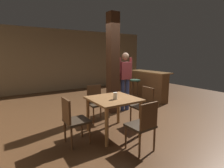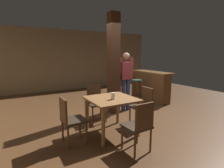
# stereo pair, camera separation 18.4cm
# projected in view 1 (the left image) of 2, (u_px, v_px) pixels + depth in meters

# --- Properties ---
(ground_plane) EXTENTS (10.80, 10.80, 0.00)m
(ground_plane) POSITION_uv_depth(u_px,v_px,m) (129.00, 116.00, 4.80)
(ground_plane) COLOR #4C301C
(wall_back) EXTENTS (8.00, 0.10, 2.80)m
(wall_back) POSITION_uv_depth(u_px,v_px,m) (71.00, 60.00, 8.32)
(wall_back) COLOR #756047
(wall_back) RESTS_ON ground_plane
(pillar) EXTENTS (0.28, 0.28, 2.80)m
(pillar) POSITION_uv_depth(u_px,v_px,m) (113.00, 64.00, 4.93)
(pillar) COLOR #382114
(pillar) RESTS_ON ground_plane
(dining_table) EXTENTS (0.95, 0.95, 0.77)m
(dining_table) POSITION_uv_depth(u_px,v_px,m) (113.00, 104.00, 3.66)
(dining_table) COLOR brown
(dining_table) RESTS_ON ground_plane
(chair_west) EXTENTS (0.43, 0.43, 0.89)m
(chair_west) POSITION_uv_depth(u_px,v_px,m) (73.00, 119.00, 3.20)
(chair_west) COLOR #2D2319
(chair_west) RESTS_ON ground_plane
(chair_east) EXTENTS (0.43, 0.43, 0.89)m
(chair_east) POSITION_uv_depth(u_px,v_px,m) (144.00, 104.00, 4.16)
(chair_east) COLOR #2D2319
(chair_east) RESTS_ON ground_plane
(chair_north) EXTENTS (0.45, 0.45, 0.89)m
(chair_north) POSITION_uv_depth(u_px,v_px,m) (96.00, 101.00, 4.41)
(chair_north) COLOR #2D2319
(chair_north) RESTS_ON ground_plane
(chair_south) EXTENTS (0.44, 0.44, 0.89)m
(chair_south) POSITION_uv_depth(u_px,v_px,m) (143.00, 124.00, 2.96)
(chair_south) COLOR #2D2319
(chair_south) RESTS_ON ground_plane
(napkin_cup) EXTENTS (0.08, 0.08, 0.14)m
(napkin_cup) POSITION_uv_depth(u_px,v_px,m) (115.00, 96.00, 3.54)
(napkin_cup) COLOR silver
(napkin_cup) RESTS_ON dining_table
(standing_person) EXTENTS (0.47, 0.23, 1.72)m
(standing_person) POSITION_uv_depth(u_px,v_px,m) (125.00, 77.00, 5.15)
(standing_person) COLOR maroon
(standing_person) RESTS_ON ground_plane
(bar_counter) EXTENTS (0.56, 1.72, 1.05)m
(bar_counter) POSITION_uv_depth(u_px,v_px,m) (147.00, 85.00, 6.52)
(bar_counter) COLOR brown
(bar_counter) RESTS_ON ground_plane
(bar_stool_near) EXTENTS (0.36, 0.36, 0.79)m
(bar_stool_near) POSITION_uv_depth(u_px,v_px,m) (135.00, 85.00, 6.23)
(bar_stool_near) COLOR #1E3828
(bar_stool_near) RESTS_ON ground_plane
(bar_stool_mid) EXTENTS (0.36, 0.36, 0.78)m
(bar_stool_mid) POSITION_uv_depth(u_px,v_px,m) (122.00, 82.00, 6.84)
(bar_stool_mid) COLOR #1E3828
(bar_stool_mid) RESTS_ON ground_plane
(bar_stool_far) EXTENTS (0.37, 0.37, 0.73)m
(bar_stool_far) POSITION_uv_depth(u_px,v_px,m) (116.00, 81.00, 7.38)
(bar_stool_far) COLOR #1E3828
(bar_stool_far) RESTS_ON ground_plane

